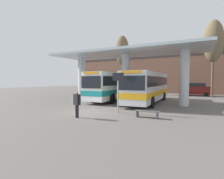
{
  "coord_description": "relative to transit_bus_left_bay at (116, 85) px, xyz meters",
  "views": [
    {
      "loc": [
        8.01,
        -11.03,
        2.49
      ],
      "look_at": [
        0.0,
        3.97,
        1.6
      ],
      "focal_mm": 28.0,
      "sensor_mm": 36.0,
      "label": 1
    }
  ],
  "objects": [
    {
      "name": "poplar_tree_behind_right",
      "position": [
        10.83,
        9.37,
        6.15
      ],
      "size": [
        2.71,
        2.71,
        11.08
      ],
      "color": "brown",
      "rests_on": "ground_plane"
    },
    {
      "name": "poplar_tree_behind_left",
      "position": [
        -3.34,
        9.11,
        5.86
      ],
      "size": [
        2.37,
        2.37,
        10.48
      ],
      "color": "brown",
      "rests_on": "ground_plane"
    },
    {
      "name": "parked_car_street",
      "position": [
        8.81,
        11.97,
        -0.87
      ],
      "size": [
        4.52,
        2.12,
        2.06
      ],
      "rotation": [
        0.0,
        0.0,
        -0.05
      ],
      "color": "maroon",
      "rests_on": "ground_plane"
    },
    {
      "name": "townhouse_backdrop",
      "position": [
        1.92,
        15.56,
        3.48
      ],
      "size": [
        40.0,
        0.58,
        9.19
      ],
      "color": "brown",
      "rests_on": "ground_plane"
    },
    {
      "name": "transit_bus_center_bay",
      "position": [
        4.3,
        -0.55,
        -0.03
      ],
      "size": [
        3.16,
        11.55,
        3.32
      ],
      "rotation": [
        0.0,
        0.0,
        3.19
      ],
      "color": "silver",
      "rests_on": "ground_plane"
    },
    {
      "name": "station_canopy",
      "position": [
        1.92,
        -1.39,
        2.77
      ],
      "size": [
        17.44,
        6.39,
        5.72
      ],
      "color": "silver",
      "rests_on": "ground_plane"
    },
    {
      "name": "waiting_bench_near_pillar",
      "position": [
        6.57,
        -8.37,
        -1.54
      ],
      "size": [
        1.69,
        0.44,
        0.46
      ],
      "color": "#4C5156",
      "rests_on": "ground_plane"
    },
    {
      "name": "ground_plane",
      "position": [
        1.92,
        -8.6,
        -1.88
      ],
      "size": [
        100.0,
        100.0,
        0.0
      ],
      "primitive_type": "plane",
      "color": "#605B56"
    },
    {
      "name": "transit_bus_left_bay",
      "position": [
        0.0,
        0.0,
        0.0
      ],
      "size": [
        2.78,
        10.95,
        3.37
      ],
      "rotation": [
        0.0,
        0.0,
        3.14
      ],
      "color": "white",
      "rests_on": "ground_plane"
    },
    {
      "name": "info_sign_platform",
      "position": [
        4.14,
        -7.82,
        0.3
      ],
      "size": [
        0.9,
        0.09,
        3.06
      ],
      "color": "gray",
      "rests_on": "ground_plane"
    },
    {
      "name": "pedestrian_waiting",
      "position": [
        2.44,
        -10.56,
        -0.8
      ],
      "size": [
        0.65,
        0.37,
        1.77
      ],
      "rotation": [
        0.0,
        0.0,
        -0.26
      ],
      "color": "black",
      "rests_on": "ground_plane"
    }
  ]
}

